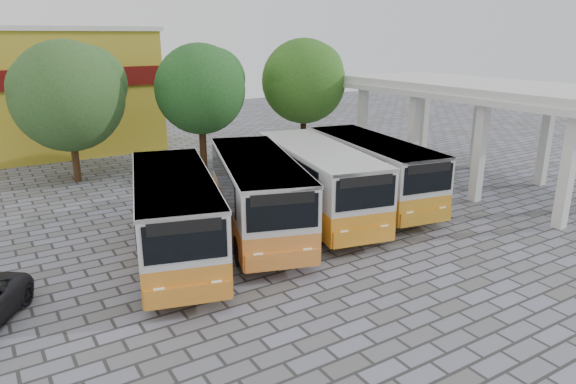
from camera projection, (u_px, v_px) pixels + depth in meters
ground at (377, 246)px, 19.70m from camera, size 90.00×90.00×0.00m
terminal_shelter at (484, 92)px, 26.80m from camera, size 6.80×15.80×5.40m
bus_far_left at (175, 211)px, 18.12m from camera, size 4.79×9.08×3.09m
bus_centre_left at (258, 190)px, 20.43m from camera, size 5.23×9.34×3.17m
bus_centre_right at (318, 178)px, 22.28m from camera, size 4.43×9.20×3.16m
bus_far_right at (372, 167)px, 24.18m from camera, size 4.00×8.89×3.08m
tree_left at (69, 92)px, 27.11m from camera, size 6.15×5.85×7.59m
tree_middle at (201, 86)px, 29.44m from camera, size 5.44×5.18×7.38m
tree_right at (304, 78)px, 32.27m from camera, size 5.55×5.28×7.62m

